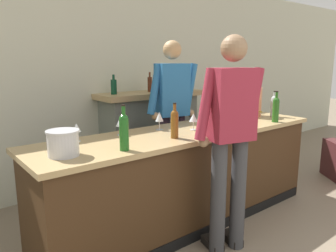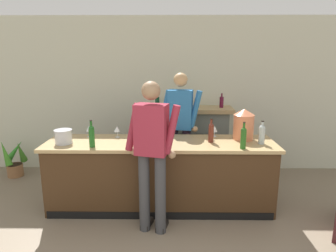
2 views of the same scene
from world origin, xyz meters
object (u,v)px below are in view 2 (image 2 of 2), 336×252
Objects in this scene: ice_bucket_steel at (63,137)px; wine_glass_front_left at (146,130)px; potted_plant_corner at (14,160)px; wine_glass_by_dispenser at (214,129)px; wine_bottle_rose_blush at (243,137)px; copper_dispenser at (244,124)px; wine_glass_mid_counter at (89,129)px; wine_bottle_cabernet_heavy at (92,135)px; wine_glass_back_row at (117,129)px; wine_bottle_merlot_tall at (136,135)px; wine_bottle_burgundy_dark at (211,132)px; wine_bottle_riesling_slim at (262,133)px; person_customer at (152,152)px; wine_glass_front_right at (164,134)px; person_bartender at (180,127)px; fireplace_stone at (189,140)px.

ice_bucket_steel reaches higher than wine_glass_front_left.
wine_glass_by_dispenser reaches higher than potted_plant_corner.
wine_bottle_rose_blush is (3.65, -1.34, 0.81)m from potted_plant_corner.
copper_dispenser is 2.17m from wine_glass_mid_counter.
wine_bottle_cabernet_heavy is at bearing -162.13° from wine_glass_by_dispenser.
wine_glass_back_row is (-0.41, 0.04, -0.01)m from wine_glass_front_left.
wine_bottle_merlot_tall is 0.56m from wine_bottle_cabernet_heavy.
wine_bottle_burgundy_dark is (0.99, 0.17, 0.01)m from wine_bottle_merlot_tall.
wine_bottle_riesling_slim is 1.74× the size of wine_glass_front_left.
wine_bottle_burgundy_dark is 1.32m from wine_glass_back_row.
wine_glass_back_row is at bearing 171.54° from wine_bottle_riesling_slim.
wine_bottle_cabernet_heavy is (-0.55, -0.07, 0.02)m from wine_bottle_merlot_tall.
wine_glass_back_row is at bearing -177.41° from wine_glass_by_dispenser.
person_customer is 5.62× the size of wine_bottle_burgundy_dark.
wine_glass_mid_counter is (0.24, 0.33, 0.02)m from ice_bucket_steel.
wine_glass_front_right is at bearing -22.22° from potted_plant_corner.
wine_glass_mid_counter is 1.79m from wine_glass_by_dispenser.
person_customer is 11.67× the size of wine_glass_mid_counter.
copper_dispenser is 2.62× the size of wine_glass_front_right.
person_customer is 5.84× the size of wine_bottle_merlot_tall.
wine_bottle_riesling_slim is (1.05, -0.65, 0.07)m from person_bartender.
wine_bottle_merlot_tall is at bearing -28.12° from potted_plant_corner.
person_customer is 0.97m from wine_bottle_burgundy_dark.
wine_glass_mid_counter is at bearing -27.42° from potted_plant_corner.
wine_bottle_burgundy_dark is at bearing -17.86° from potted_plant_corner.
wine_glass_by_dispenser is (0.48, -0.29, 0.04)m from person_bartender.
wine_glass_mid_counter is at bearing 150.37° from wine_bottle_merlot_tall.
wine_glass_front_right is (0.91, 0.21, -0.04)m from wine_bottle_cabernet_heavy.
wine_glass_front_right is 0.92× the size of wine_glass_front_left.
wine_bottle_riesling_slim is at bearing -56.69° from fireplace_stone.
wine_glass_front_left is at bearing -20.20° from potted_plant_corner.
ice_bucket_steel is at bearing -174.43° from copper_dispenser.
potted_plant_corner is 2.17× the size of wine_bottle_merlot_tall.
wine_glass_front_right is at bearing -156.48° from wine_glass_by_dispenser.
wine_bottle_riesling_slim is 1.89× the size of wine_glass_front_right.
person_customer is 0.87m from wine_bottle_cabernet_heavy.
person_customer is 0.79m from wine_glass_front_left.
wine_bottle_rose_blush is (1.12, 0.32, 0.09)m from person_customer.
wine_bottle_cabernet_heavy reaches higher than wine_bottle_riesling_slim.
ice_bucket_steel is 2.07m from wine_glass_by_dispenser.
potted_plant_corner is at bearing -176.22° from fireplace_stone.
ice_bucket_steel is at bearing 175.41° from wine_bottle_merlot_tall.
wine_glass_mid_counter is at bearing 109.61° from wine_bottle_cabernet_heavy.
fireplace_stone is 0.82× the size of person_customer.
ice_bucket_steel is 1.49× the size of wine_glass_mid_counter.
potted_plant_corner is at bearing 162.14° from wine_bottle_burgundy_dark.
copper_dispenser reaches higher than potted_plant_corner.
wine_bottle_burgundy_dark is at bearing 2.54° from wine_glass_front_right.
person_bartender is 1.69m from ice_bucket_steel.
copper_dispenser reaches higher than wine_bottle_merlot_tall.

